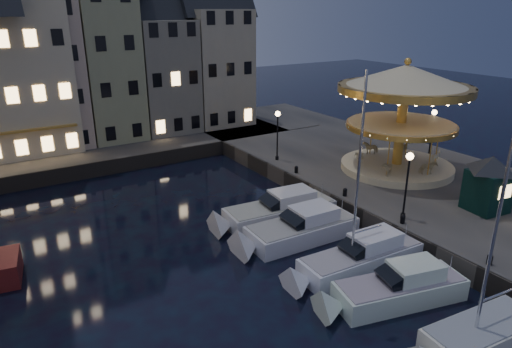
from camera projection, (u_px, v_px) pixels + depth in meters
ground at (321, 279)px, 23.93m from camera, size 160.00×160.00×0.00m
quay_east at (411, 182)px, 35.49m from camera, size 16.00×56.00×1.30m
quay_north at (58, 155)px, 41.97m from camera, size 44.00×12.00×1.30m
quaywall_e at (333, 204)px, 31.48m from camera, size 0.15×44.00×1.30m
quaywall_n at (97, 170)px, 38.20m from camera, size 48.00×0.15×1.30m
streetlamp_b at (408, 176)px, 26.96m from camera, size 0.44×0.44×4.17m
streetlamp_c at (278, 128)px, 37.69m from camera, size 0.44×0.44×4.17m
streetlamp_d at (432, 127)px, 38.18m from camera, size 0.44×0.44×4.17m
bollard_a at (490, 259)px, 22.71m from camera, size 0.30×0.30×0.57m
bollard_b at (403, 219)px, 27.08m from camera, size 0.30×0.30×0.57m
bollard_c at (345, 192)px, 31.06m from camera, size 0.30×0.30×0.57m
bollard_d at (296, 169)px, 35.43m from camera, size 0.30×0.30×0.57m
townhouse_nc at (40, 63)px, 40.78m from camera, size 6.82×8.00×14.80m
townhouse_nd at (105, 54)px, 43.49m from camera, size 5.50×8.00×15.80m
townhouse_ne at (160, 66)px, 46.73m from camera, size 6.16×8.00×12.80m
townhouse_nf at (212, 58)px, 49.59m from camera, size 6.82×8.00×13.80m
motorboat_a at (473, 340)px, 18.71m from camera, size 6.46×2.60×10.64m
motorboat_b at (392, 291)px, 21.78m from camera, size 7.48×3.68×2.15m
motorboat_c at (356, 260)px, 24.40m from camera, size 8.28×2.48×10.98m
motorboat_d at (296, 231)px, 27.69m from camera, size 7.98×2.90×2.15m
motorboat_e at (275, 212)px, 30.22m from camera, size 8.57×3.17×2.15m
carousel at (404, 98)px, 34.23m from camera, size 9.92×9.92×8.68m
ticket_kiosk at (491, 174)px, 28.14m from camera, size 3.47×3.47×4.06m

